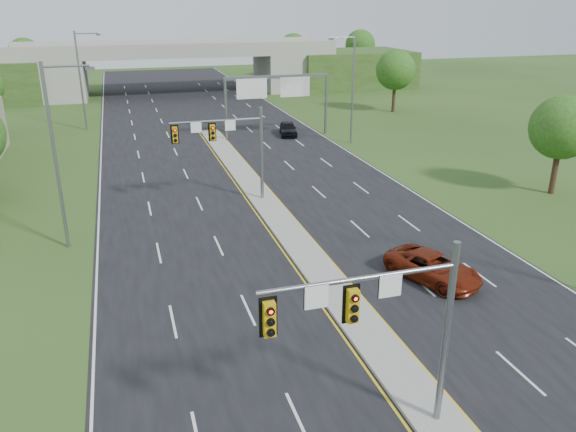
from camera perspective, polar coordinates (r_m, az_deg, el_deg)
The scene contains 18 objects.
ground at distance 21.99m, azimuth 14.82°, elevation -19.52°, with size 240.00×240.00×0.00m, color #294719.
road at distance 51.75m, azimuth -5.38°, elevation 5.17°, with size 24.00×160.00×0.02m, color black.
median at distance 40.58m, azimuth -1.92°, elevation 0.89°, with size 2.00×54.00×0.16m, color gray.
lane_markings at distance 45.92m, azimuth -4.56°, elevation 3.15°, with size 23.72×160.00×0.01m.
signal_mast_near at distance 18.22m, azimuth 10.12°, elevation -10.09°, with size 6.62×0.60×7.00m.
signal_mast_far at distance 40.57m, azimuth -5.83°, elevation 7.61°, with size 6.62×0.60×7.00m.
sign_gantry at distance 61.65m, azimuth -1.25°, elevation 12.78°, with size 11.58×0.44×6.67m.
overpass at distance 94.94m, azimuth -11.19°, elevation 14.26°, with size 80.00×14.00×8.10m.
lightpole_l_mid at distance 34.95m, azimuth -22.36°, elevation 6.29°, with size 2.85×0.25×11.00m.
lightpole_l_far at distance 69.40m, azimuth -20.22°, elevation 13.18°, with size 2.85×0.25×11.00m.
lightpole_r_far at distance 59.10m, azimuth 6.43°, elevation 13.15°, with size 2.85×0.25×11.00m.
tree_r_near at distance 47.23m, azimuth 26.09°, elevation 8.06°, with size 4.80×4.80×7.60m.
tree_r_mid at distance 78.04m, azimuth 10.88°, elevation 14.35°, with size 5.20×5.20×8.12m.
tree_back_b at distance 109.13m, azimuth -25.15°, elevation 14.61°, with size 5.60×5.60×8.32m.
tree_back_c at distance 113.32m, azimuth 0.56°, elevation 16.67°, with size 5.60×5.60×8.32m.
tree_back_d at distance 118.22m, azimuth 7.34°, elevation 16.85°, with size 6.00×6.00×8.85m.
car_far_a at distance 31.00m, azimuth 14.53°, elevation -5.09°, with size 2.47×5.35×1.49m, color #641B0A.
car_far_c at distance 63.31m, azimuth 0.01°, elevation 8.89°, with size 1.77×4.40×1.50m, color black.
Camera 1 is at (-9.73, -13.85, 14.03)m, focal length 35.00 mm.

